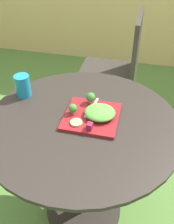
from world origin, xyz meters
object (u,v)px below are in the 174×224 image
object	(u,v)px
salad_plate	(92,116)
fork	(91,110)
patio_chair	(120,64)
drinking_glass	(23,87)

from	to	relation	value
salad_plate	fork	xyz separation A→B (m)	(-0.01, 0.04, 0.01)
patio_chair	drinking_glass	world-z (taller)	patio_chair
patio_chair	salad_plate	size ratio (longest dim) A/B	3.74
salad_plate	drinking_glass	distance (m)	0.38
fork	drinking_glass	bearing A→B (deg)	170.53
patio_chair	drinking_glass	xyz separation A→B (m)	(-0.39, -0.81, 0.24)
patio_chair	salad_plate	distance (m)	0.93
drinking_glass	fork	distance (m)	0.36
patio_chair	drinking_glass	size ratio (longest dim) A/B	8.17
drinking_glass	fork	bearing A→B (deg)	-9.47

